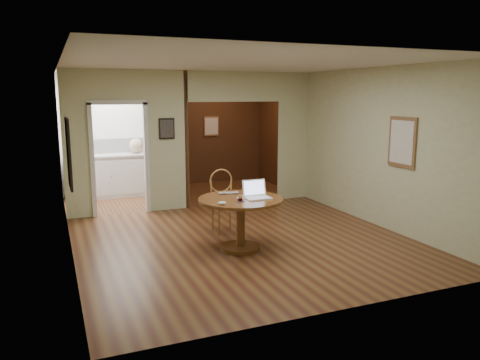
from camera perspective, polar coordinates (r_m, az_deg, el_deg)
name	(u,v)px	position (r m, az deg, el deg)	size (l,w,h in m)	color
floor	(246,242)	(7.27, 0.71, -7.59)	(5.00, 5.00, 0.00)	#4A2315
room_shell	(166,142)	(9.77, -8.97, 4.63)	(5.20, 7.50, 5.00)	silver
dining_table	(241,211)	(6.81, 0.09, -3.86)	(1.23, 1.23, 0.77)	brown
chair	(223,197)	(7.71, -2.07, -2.12)	(0.44, 0.44, 1.04)	#AA793C
open_laptop	(256,193)	(6.78, 2.01, -1.63)	(0.36, 0.31, 0.25)	white
closed_laptop	(229,194)	(7.01, -1.36, -1.66)	(0.30, 0.19, 0.02)	silver
mouse	(222,203)	(6.35, -2.20, -2.83)	(0.12, 0.07, 0.05)	white
wine_glass	(240,197)	(6.58, 0.00, -2.13)	(0.09, 0.09, 0.10)	white
pen	(241,202)	(6.50, 0.06, -2.70)	(0.01, 0.01, 0.14)	navy
kitchen_cabinet	(117,175)	(10.79, -14.77, 0.59)	(2.06, 0.60, 0.94)	silver
grocery_bag	(136,146)	(10.77, -12.56, 4.07)	(0.33, 0.28, 0.33)	#C2A68D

